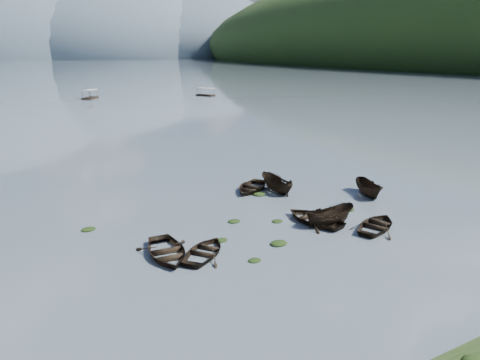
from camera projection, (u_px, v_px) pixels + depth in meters
name	position (u px, v px, depth m)	size (l,w,h in m)	color
ground_plane	(321.00, 252.00, 29.47)	(2400.00, 2400.00, 0.00)	slate
haze_mtn_c	(95.00, 58.00, 853.95)	(520.00, 520.00, 260.00)	#475666
haze_mtn_d	(180.00, 57.00, 934.19)	(520.00, 520.00, 220.00)	#475666
rowboat_0	(167.00, 256.00, 28.96)	(3.64, 5.10, 1.06)	black
rowboat_1	(205.00, 255.00, 29.12)	(3.13, 4.38, 0.91)	black
rowboat_2	(329.00, 224.00, 34.27)	(1.66, 4.41, 1.70)	black
rowboat_3	(314.00, 222.00, 34.71)	(3.66, 5.12, 1.06)	black
rowboat_4	(377.00, 228.00, 33.45)	(3.36, 4.71, 0.98)	black
rowboat_5	(368.00, 195.00, 41.10)	(1.64, 4.35, 1.68)	black
rowboat_7	(251.00, 190.00, 42.59)	(3.58, 5.01, 1.04)	black
rowboat_8	(276.00, 192.00, 42.19)	(1.72, 4.58, 1.77)	black
weed_clump_0	(221.00, 241.00, 31.28)	(0.96, 0.78, 0.21)	black
weed_clump_1	(255.00, 261.00, 28.27)	(0.91, 0.73, 0.20)	black
weed_clump_2	(279.00, 244.00, 30.70)	(1.27, 1.02, 0.28)	black
weed_clump_3	(277.00, 222.00, 34.74)	(0.93, 0.79, 0.21)	black
weed_clump_4	(348.00, 210.00, 37.23)	(1.14, 0.91, 0.24)	black
weed_clump_5	(89.00, 230.00, 33.14)	(1.12, 0.90, 0.24)	black
weed_clump_6	(234.00, 222.00, 34.73)	(1.04, 0.86, 0.22)	black
weed_clump_7	(259.00, 195.00, 41.16)	(1.26, 1.01, 0.27)	black
pontoon_centre	(90.00, 99.00, 123.82)	(2.61, 6.27, 2.40)	black
pontoon_right	(206.00, 96.00, 131.82)	(2.42, 5.80, 2.22)	black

